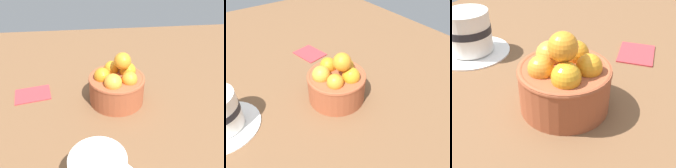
% 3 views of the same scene
% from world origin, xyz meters
% --- Properties ---
extents(ground_plane, '(1.55, 1.10, 0.04)m').
position_xyz_m(ground_plane, '(0.00, 0.00, -0.02)').
color(ground_plane, brown).
extents(terracotta_bowl, '(0.14, 0.14, 0.13)m').
position_xyz_m(terracotta_bowl, '(-0.00, -0.00, 0.05)').
color(terracotta_bowl, '#9E4C2D').
rests_on(terracotta_bowl, ground_plane).
extents(folded_napkin, '(0.10, 0.09, 0.01)m').
position_xyz_m(folded_napkin, '(0.22, -0.05, 0.00)').
color(folded_napkin, '#B23338').
rests_on(folded_napkin, ground_plane).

